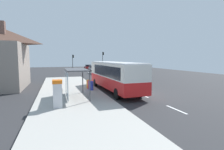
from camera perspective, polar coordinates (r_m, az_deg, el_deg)
name	(u,v)px	position (r m, az deg, el deg)	size (l,w,h in m)	color
ground_plane	(102,79)	(31.33, -3.32, -1.21)	(56.00, 92.00, 0.04)	#2D2D30
sidewalk_platform	(71,93)	(18.52, -13.26, -5.68)	(6.20, 30.00, 0.18)	#ADAAA3
lane_stripe_seg_0	(176,110)	(13.43, 20.16, -10.51)	(0.16, 2.20, 0.01)	silver
lane_stripe_seg_1	(143,95)	(17.51, 10.00, -6.54)	(0.16, 2.20, 0.01)	silver
lane_stripe_seg_2	(124,87)	(21.98, 3.89, -4.02)	(0.16, 2.20, 0.01)	silver
lane_stripe_seg_3	(112,82)	(26.63, -0.09, -2.33)	(0.16, 2.20, 0.01)	silver
lane_stripe_seg_4	(103,78)	(31.39, -2.88, -1.15)	(0.16, 2.20, 0.01)	silver
lane_stripe_seg_5	(97,76)	(36.22, -4.92, -0.27)	(0.16, 2.20, 0.01)	silver
lane_stripe_seg_6	(92,74)	(41.09, -6.48, 0.40)	(0.16, 2.20, 0.01)	silver
lane_stripe_seg_7	(88,72)	(45.98, -7.71, 0.92)	(0.16, 2.20, 0.01)	silver
bus	(114,75)	(19.20, 0.70, 0.14)	(2.89, 11.09, 3.21)	red
white_van	(100,68)	(41.43, -3.86, 2.31)	(2.20, 5.27, 2.30)	white
sedan_near	(93,68)	(50.70, -6.33, 2.25)	(1.98, 4.47, 1.52)	#B7B7BC
sedan_far	(88,67)	(58.22, -7.85, 2.65)	(1.89, 4.42, 1.52)	#A51919
ticket_machine	(58,93)	(12.95, -17.31, -5.72)	(0.66, 0.76, 1.94)	silver
recycling_bin_blue	(91,86)	(19.18, -6.84, -3.48)	(0.52, 0.52, 0.95)	blue
recycling_bin_red	(90,85)	(19.86, -7.23, -3.17)	(0.52, 0.52, 0.95)	red
recycling_bin_orange	(89,84)	(20.54, -7.59, -2.89)	(0.52, 0.52, 0.95)	orange
traffic_light_near_side	(103,58)	(51.73, -2.97, 5.47)	(0.49, 0.28, 5.48)	#2D2D2D
traffic_light_far_side	(73,60)	(51.01, -12.60, 4.78)	(0.49, 0.28, 4.65)	#2D2D2D
bus_shelter	(73,76)	(15.76, -12.73, -0.23)	(1.80, 4.00, 2.50)	#4C4C51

